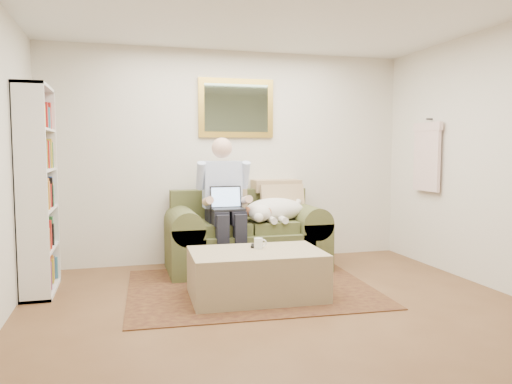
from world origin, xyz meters
name	(u,v)px	position (x,y,z in m)	size (l,w,h in m)	color
room_shell	(285,161)	(0.00, 0.35, 1.30)	(4.51, 5.00, 2.61)	brown
rug	(250,288)	(-0.09, 1.17, 0.01)	(2.40, 1.92, 0.01)	#321614
sofa	(246,242)	(0.07, 2.01, 0.31)	(1.82, 0.92, 1.09)	brown
seated_man	(226,206)	(-0.20, 1.84, 0.76)	(0.60, 0.85, 1.53)	#8C9DD8
laptop	(227,203)	(-0.20, 1.77, 0.80)	(0.35, 0.28, 0.26)	black
sleeping_dog	(275,210)	(0.40, 1.92, 0.69)	(0.75, 0.47, 0.28)	white
ottoman	(256,274)	(-0.11, 0.86, 0.22)	(1.23, 0.78, 0.45)	tan
coffee_mug	(258,243)	(-0.06, 0.96, 0.50)	(0.08, 0.08, 0.10)	white
tv_remote	(254,246)	(-0.09, 1.05, 0.46)	(0.05, 0.15, 0.02)	black
bookshelf	(38,190)	(-2.10, 1.60, 1.00)	(0.28, 0.80, 2.00)	white
wall_mirror	(236,108)	(0.07, 2.47, 1.90)	(0.94, 0.04, 0.72)	gold
hanging_shirt	(427,153)	(2.19, 1.60, 1.35)	(0.06, 0.52, 0.90)	#F7D2CC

